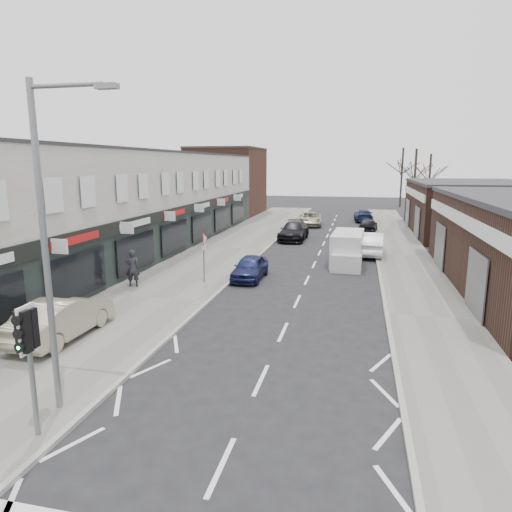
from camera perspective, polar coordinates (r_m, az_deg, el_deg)
The scene contains 21 objects.
ground at distance 12.18m, azimuth -1.46°, elevation -19.35°, with size 160.00×160.00×0.00m, color black.
pavement_left at distance 34.03m, azimuth -3.45°, elevation 0.98°, with size 5.50×64.00×0.12m, color slate.
pavement_right at distance 32.88m, azimuth 17.98°, elevation 0.06°, with size 3.50×64.00×0.12m, color slate.
shop_terrace_left at distance 33.83m, azimuth -15.85°, elevation 6.47°, with size 8.00×41.00×7.10m, color beige.
brick_block_far at distance 57.48m, azimuth -3.62°, elevation 9.21°, with size 8.00×10.00×8.00m, color #4C2A20.
right_unit_far at distance 45.42m, azimuth 25.36°, elevation 5.32°, with size 10.00×16.00×4.50m, color #341F18.
tree_far_a at distance 58.82m, azimuth 18.94°, elevation 4.75°, with size 3.60×3.60×8.00m, color #382D26, non-canonical shape.
tree_far_b at distance 65.06m, azimuth 20.59°, elevation 5.23°, with size 3.60×3.60×7.50m, color #382D26, non-canonical shape.
tree_far_c at distance 70.66m, azimuth 17.53°, elevation 5.87°, with size 3.60×3.60×8.50m, color #382D26, non-canonical shape.
traffic_light at distance 11.37m, azimuth -26.62°, elevation -9.45°, with size 0.28×0.60×3.10m.
street_lamp at distance 11.85m, azimuth -24.37°, elevation 2.58°, with size 2.23×0.22×8.00m.
warning_sign at distance 23.80m, azimuth -6.49°, elevation 1.62°, with size 0.12×0.80×2.70m.
white_van at distance 29.31m, azimuth 11.34°, elevation 0.84°, with size 2.02×5.24×2.01m.
sedan_on_pavement at distance 17.78m, azimuth -23.05°, elevation -7.12°, with size 1.55×4.45×1.47m, color #9E977E.
pedestrian at distance 23.81m, azimuth -15.17°, elevation -1.48°, with size 0.69×0.45×1.90m, color #222127.
parked_car_left_a at distance 25.03m, azimuth -0.76°, elevation -1.45°, with size 1.53×3.79×1.29m, color #161C46.
parked_car_left_b at distance 38.09m, azimuth 4.74°, elevation 3.13°, with size 2.09×5.13×1.49m, color black.
parked_car_left_c at distance 47.13m, azimuth 6.79°, elevation 4.62°, with size 2.29×4.96×1.38m, color #ACA589.
parked_car_right_a at distance 32.60m, azimuth 14.12°, elevation 1.51°, with size 1.70×4.86×1.60m, color white.
parked_car_right_b at distance 43.15m, azimuth 13.82°, elevation 3.71°, with size 1.58×3.93×1.34m, color black.
parked_car_right_c at distance 51.50m, azimuth 13.28°, elevation 4.95°, with size 1.88×4.63×1.34m, color #121938.
Camera 1 is at (2.58, -10.14, 6.24)m, focal length 32.00 mm.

